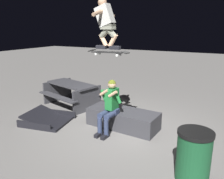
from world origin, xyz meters
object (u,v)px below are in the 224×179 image
object	(u,v)px
skateboard	(108,52)
trash_bin	(194,156)
person_sitting_on_ledge	(110,104)
kicker_ramp	(48,120)
ledge_box_main	(123,119)
skater_airborne	(106,21)
picnic_table_back	(72,91)

from	to	relation	value
skateboard	trash_bin	xyz separation A→B (m)	(-2.21, 1.10, -1.48)
person_sitting_on_ledge	skateboard	size ratio (longest dim) A/B	1.25
skateboard	kicker_ramp	xyz separation A→B (m)	(1.63, 0.43, -1.85)
ledge_box_main	kicker_ramp	xyz separation A→B (m)	(1.90, 0.70, -0.16)
person_sitting_on_ledge	ledge_box_main	bearing A→B (deg)	-111.03
person_sitting_on_ledge	skater_airborne	world-z (taller)	skater_airborne
skater_airborne	picnic_table_back	world-z (taller)	skater_airborne
ledge_box_main	skateboard	xyz separation A→B (m)	(0.27, 0.27, 1.69)
kicker_ramp	ledge_box_main	bearing A→B (deg)	-159.72
skater_airborne	kicker_ramp	bearing A→B (deg)	15.43
ledge_box_main	trash_bin	xyz separation A→B (m)	(-1.93, 1.37, 0.22)
trash_bin	ledge_box_main	bearing A→B (deg)	-35.34
person_sitting_on_ledge	skater_airborne	size ratio (longest dim) A/B	1.15
skater_airborne	trash_bin	xyz separation A→B (m)	(-2.26, 1.10, -2.16)
person_sitting_on_ledge	kicker_ramp	xyz separation A→B (m)	(1.74, 0.29, -0.64)
trash_bin	skater_airborne	bearing A→B (deg)	-25.98
person_sitting_on_ledge	picnic_table_back	distance (m)	2.35
ledge_box_main	kicker_ramp	bearing A→B (deg)	20.28
kicker_ramp	trash_bin	distance (m)	3.91
skater_airborne	person_sitting_on_ledge	bearing A→B (deg)	140.80
skateboard	kicker_ramp	size ratio (longest dim) A/B	0.82
ledge_box_main	picnic_table_back	bearing A→B (deg)	-18.71
person_sitting_on_ledge	picnic_table_back	size ratio (longest dim) A/B	0.65
kicker_ramp	picnic_table_back	world-z (taller)	picnic_table_back
person_sitting_on_ledge	trash_bin	world-z (taller)	person_sitting_on_ledge
picnic_table_back	trash_bin	size ratio (longest dim) A/B	2.26
kicker_ramp	person_sitting_on_ledge	bearing A→B (deg)	-170.44
skateboard	kicker_ramp	bearing A→B (deg)	14.87
skater_airborne	kicker_ramp	distance (m)	3.02
picnic_table_back	ledge_box_main	bearing A→B (deg)	161.29
ledge_box_main	picnic_table_back	world-z (taller)	picnic_table_back
kicker_ramp	picnic_table_back	bearing A→B (deg)	-78.59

